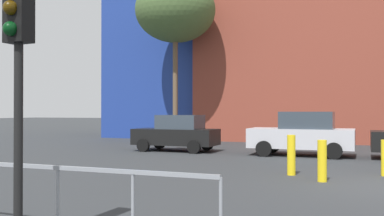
{
  "coord_description": "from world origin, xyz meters",
  "views": [
    {
      "loc": [
        -0.72,
        -11.63,
        1.85
      ],
      "look_at": [
        -8.09,
        6.96,
        2.03
      ],
      "focal_mm": 40.29,
      "sensor_mm": 36.0,
      "label": 1
    }
  ],
  "objects": [
    {
      "name": "building_backdrop",
      "position": [
        -1.53,
        20.55,
        5.11
      ],
      "size": [
        33.2,
        13.19,
        12.19
      ],
      "color": "brown",
      "rests_on": "ground_plane"
    },
    {
      "name": "bollard_yellow_2",
      "position": [
        -1.71,
        0.22,
        0.55
      ],
      "size": [
        0.24,
        0.24,
        1.1
      ],
      "primitive_type": "cylinder",
      "color": "yellow",
      "rests_on": "ground_plane"
    },
    {
      "name": "parked_car_1",
      "position": [
        -3.07,
        6.93,
        0.92
      ],
      "size": [
        4.28,
        2.1,
        1.86
      ],
      "rotation": [
        0.0,
        0.0,
        3.14
      ],
      "color": "silver",
      "rests_on": "ground_plane"
    },
    {
      "name": "bollard_yellow_0",
      "position": [
        -2.65,
        1.13,
        0.59
      ],
      "size": [
        0.24,
        0.24,
        1.17
      ],
      "primitive_type": "cylinder",
      "color": "yellow",
      "rests_on": "ground_plane"
    },
    {
      "name": "bare_tree_0",
      "position": [
        -11.07,
        11.79,
        7.88
      ],
      "size": [
        4.79,
        4.79,
        9.83
      ],
      "color": "brown",
      "rests_on": "ground_plane"
    },
    {
      "name": "pedestrian_railing",
      "position": [
        -5.03,
        -6.3,
        0.8
      ],
      "size": [
        5.24,
        0.06,
        1.03
      ],
      "color": "gray",
      "rests_on": "ground_plane"
    },
    {
      "name": "traffic_light_near_left",
      "position": [
        -5.07,
        -7.09,
        2.71
      ],
      "size": [
        0.37,
        0.37,
        3.69
      ],
      "rotation": [
        0.0,
        0.0,
        -1.64
      ],
      "color": "black",
      "rests_on": "ground_plane"
    },
    {
      "name": "parked_car_0",
      "position": [
        -8.84,
        6.93,
        0.85
      ],
      "size": [
        3.92,
        1.93,
        1.7
      ],
      "rotation": [
        0.0,
        0.0,
        3.14
      ],
      "color": "black",
      "rests_on": "ground_plane"
    }
  ]
}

